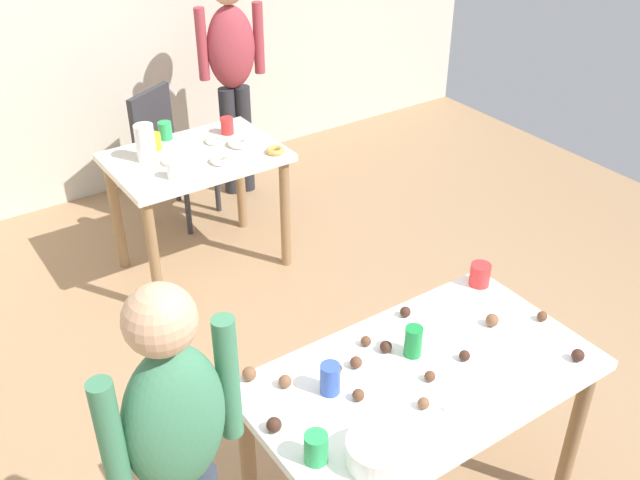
{
  "coord_description": "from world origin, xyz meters",
  "views": [
    {
      "loc": [
        -1.48,
        -1.6,
        2.54
      ],
      "look_at": [
        -0.01,
        0.55,
        0.9
      ],
      "focal_mm": 41.01,
      "sensor_mm": 36.0,
      "label": 1
    }
  ],
  "objects_px": {
    "dining_table_near": "(420,394)",
    "dining_table_far": "(197,174)",
    "person_adult_far": "(232,67)",
    "soda_can": "(413,341)",
    "person_girl_near": "(179,451)",
    "pitcher_far": "(145,143)",
    "chair_far_table": "(167,148)",
    "mixing_bowl": "(379,451)"
  },
  "relations": [
    {
      "from": "person_girl_near",
      "to": "chair_far_table",
      "type": "bearing_deg",
      "value": 67.19
    },
    {
      "from": "person_adult_far",
      "to": "soda_can",
      "type": "distance_m",
      "value": 2.82
    },
    {
      "from": "dining_table_far",
      "to": "mixing_bowl",
      "type": "bearing_deg",
      "value": -102.25
    },
    {
      "from": "dining_table_near",
      "to": "mixing_bowl",
      "type": "distance_m",
      "value": 0.46
    },
    {
      "from": "soda_can",
      "to": "dining_table_near",
      "type": "bearing_deg",
      "value": -109.23
    },
    {
      "from": "dining_table_near",
      "to": "chair_far_table",
      "type": "bearing_deg",
      "value": 85.18
    },
    {
      "from": "soda_can",
      "to": "pitcher_far",
      "type": "relative_size",
      "value": 0.59
    },
    {
      "from": "soda_can",
      "to": "pitcher_far",
      "type": "height_order",
      "value": "pitcher_far"
    },
    {
      "from": "chair_far_table",
      "to": "dining_table_near",
      "type": "bearing_deg",
      "value": -94.82
    },
    {
      "from": "dining_table_near",
      "to": "person_adult_far",
      "type": "bearing_deg",
      "value": 74.66
    },
    {
      "from": "dining_table_near",
      "to": "dining_table_far",
      "type": "height_order",
      "value": "same"
    },
    {
      "from": "chair_far_table",
      "to": "pitcher_far",
      "type": "bearing_deg",
      "value": -120.91
    },
    {
      "from": "dining_table_near",
      "to": "pitcher_far",
      "type": "distance_m",
      "value": 2.18
    },
    {
      "from": "dining_table_near",
      "to": "person_adult_far",
      "type": "height_order",
      "value": "person_adult_far"
    },
    {
      "from": "dining_table_far",
      "to": "soda_can",
      "type": "height_order",
      "value": "soda_can"
    },
    {
      "from": "dining_table_near",
      "to": "dining_table_far",
      "type": "distance_m",
      "value": 2.09
    },
    {
      "from": "mixing_bowl",
      "to": "pitcher_far",
      "type": "bearing_deg",
      "value": 83.98
    },
    {
      "from": "chair_far_table",
      "to": "person_girl_near",
      "type": "distance_m",
      "value": 2.97
    },
    {
      "from": "mixing_bowl",
      "to": "dining_table_near",
      "type": "bearing_deg",
      "value": 30.82
    },
    {
      "from": "chair_far_table",
      "to": "pitcher_far",
      "type": "relative_size",
      "value": 4.2
    },
    {
      "from": "person_adult_far",
      "to": "pitcher_far",
      "type": "distance_m",
      "value": 1.11
    },
    {
      "from": "dining_table_near",
      "to": "pitcher_far",
      "type": "xyz_separation_m",
      "value": [
        -0.13,
        2.17,
        0.21
      ]
    },
    {
      "from": "dining_table_near",
      "to": "dining_table_far",
      "type": "bearing_deg",
      "value": 86.6
    },
    {
      "from": "person_girl_near",
      "to": "soda_can",
      "type": "height_order",
      "value": "person_girl_near"
    },
    {
      "from": "dining_table_far",
      "to": "person_girl_near",
      "type": "height_order",
      "value": "person_girl_near"
    },
    {
      "from": "soda_can",
      "to": "dining_table_far",
      "type": "bearing_deg",
      "value": 87.41
    },
    {
      "from": "dining_table_far",
      "to": "pitcher_far",
      "type": "distance_m",
      "value": 0.35
    },
    {
      "from": "person_girl_near",
      "to": "mixing_bowl",
      "type": "distance_m",
      "value": 0.6
    },
    {
      "from": "mixing_bowl",
      "to": "chair_far_table",
      "type": "bearing_deg",
      "value": 78.46
    },
    {
      "from": "soda_can",
      "to": "pitcher_far",
      "type": "bearing_deg",
      "value": 94.4
    },
    {
      "from": "person_girl_near",
      "to": "person_adult_far",
      "type": "distance_m",
      "value": 3.23
    },
    {
      "from": "person_adult_far",
      "to": "mixing_bowl",
      "type": "relative_size",
      "value": 7.39
    },
    {
      "from": "person_girl_near",
      "to": "dining_table_far",
      "type": "bearing_deg",
      "value": 63.07
    },
    {
      "from": "person_girl_near",
      "to": "pitcher_far",
      "type": "relative_size",
      "value": 7.06
    },
    {
      "from": "pitcher_far",
      "to": "soda_can",
      "type": "bearing_deg",
      "value": -85.6
    },
    {
      "from": "dining_table_far",
      "to": "pitcher_far",
      "type": "xyz_separation_m",
      "value": [
        -0.25,
        0.08,
        0.23
      ]
    },
    {
      "from": "dining_table_far",
      "to": "person_girl_near",
      "type": "bearing_deg",
      "value": -116.93
    },
    {
      "from": "person_girl_near",
      "to": "mixing_bowl",
      "type": "bearing_deg",
      "value": -27.59
    },
    {
      "from": "mixing_bowl",
      "to": "soda_can",
      "type": "xyz_separation_m",
      "value": [
        0.41,
        0.32,
        0.02
      ]
    },
    {
      "from": "pitcher_far",
      "to": "mixing_bowl",
      "type": "bearing_deg",
      "value": -96.02
    },
    {
      "from": "chair_far_table",
      "to": "soda_can",
      "type": "xyz_separation_m",
      "value": [
        -0.2,
        -2.67,
        0.31
      ]
    },
    {
      "from": "dining_table_near",
      "to": "chair_far_table",
      "type": "xyz_separation_m",
      "value": [
        0.23,
        2.77,
        -0.15
      ]
    }
  ]
}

